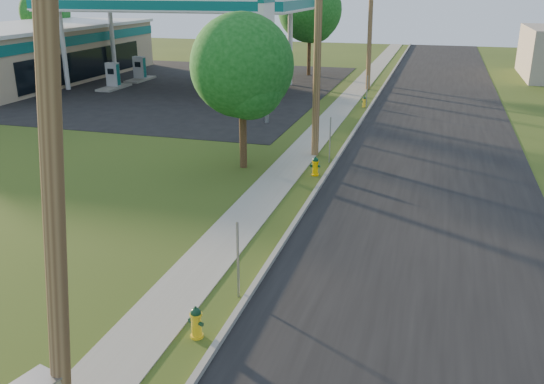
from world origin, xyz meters
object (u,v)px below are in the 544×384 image
Objects in this scene: fuel_pump_nw at (113,79)px; tree_lot at (311,13)px; tree_back at (46,14)px; utility_pole_near at (52,169)px; utility_pole_mid at (318,42)px; car_silver at (239,81)px; tree_verge at (244,70)px; fuel_pump_sw at (140,71)px; hydrant_mid at (315,166)px; price_pylon at (267,21)px; utility_pole_far at (370,21)px; hydrant_far at (364,102)px; hydrant_near at (196,322)px; fuel_pump_se at (247,76)px; fuel_pump_ne at (229,85)px.

fuel_pump_nw is 0.41× the size of tree_lot.
fuel_pump_nw is 0.45× the size of tree_back.
utility_pole_mid reaches higher than utility_pole_near.
tree_verge is at bearing -157.92° from car_silver.
tree_lot is at bearing -2.67° from tree_back.
fuel_pump_sw is 27.20m from hydrant_mid.
price_pylon is 8.46m from tree_verge.
tree_back is at bearing 142.12° from utility_pole_mid.
utility_pole_mid is 6.76m from price_pylon.
car_silver is at bearing -155.42° from utility_pole_far.
fuel_pump_nw is 18.53m from tree_back.
hydrant_mid is at bearing -47.03° from fuel_pump_sw.
hydrant_far is at bearing -83.99° from utility_pole_far.
price_pylon is at bearing 100.40° from tree_verge.
car_silver is (-4.62, 8.60, -4.64)m from price_pylon.
fuel_pump_nw is 9.44m from car_silver.
utility_pole_near reaches higher than hydrant_near.
utility_pole_mid is at bearing -62.37° from fuel_pump_se.
hydrant_near is (2.93, -11.98, -3.68)m from tree_verge.
fuel_pump_ne is at bearing 123.69° from price_pylon.
utility_pole_far is 1.39× the size of price_pylon.
utility_pole_far reaches higher than price_pylon.
utility_pole_mid is 1.38× the size of tree_back.
tree_verge reaches higher than hydrant_far.
utility_pole_near is at bearing -73.98° from fuel_pump_ne.
utility_pole_mid reaches higher than hydrant_mid.
tree_back is at bearing 126.63° from utility_pole_near.
car_silver is (-9.06, 28.78, 0.42)m from hydrant_near.
utility_pole_mid is 1.03× the size of utility_pole_far.
tree_back is (-27.85, 19.20, -0.85)m from price_pylon.
utility_pole_near is 29.74m from hydrant_far.
utility_pole_mid is 22.52m from fuel_pump_nw.
utility_pole_mid is at bearing -93.49° from hydrant_far.
fuel_pump_se is 21.02m from tree_verge.
utility_pole_mid is at bearing -35.99° from fuel_pump_nw.
utility_pole_far is 7.77m from tree_lot.
tree_lot is at bearing 40.21° from fuel_pump_nw.
fuel_pump_ne is at bearing 106.02° from utility_pole_near.
car_silver is (0.38, 1.10, 0.07)m from fuel_pump_ne.
fuel_pump_nw is (-17.90, 31.00, -4.08)m from utility_pole_near.
car_silver is (23.22, -10.60, -3.79)m from tree_back.
price_pylon reaches higher than fuel_pump_ne.
tree_verge is at bearing -102.36° from hydrant_far.
hydrant_near reaches higher than hydrant_far.
fuel_pump_ne is 9.85m from fuel_pump_sw.
fuel_pump_ne and fuel_pump_sw have the same top height.
hydrant_mid is 19.32m from car_silver.
hydrant_far is (9.60, -1.60, -0.39)m from fuel_pump_ne.
utility_pole_near reaches higher than fuel_pump_ne.
tree_verge is at bearing 103.77° from hydrant_near.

